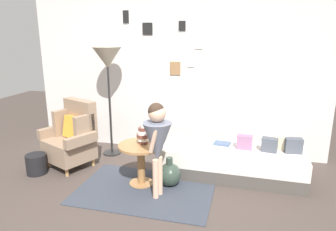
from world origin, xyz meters
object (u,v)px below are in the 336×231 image
vase_striped (143,135)px  book_on_daybed (222,143)px  floor_lamp (107,61)px  person_child (157,138)px  side_table (141,156)px  armchair (73,137)px  demijohn_near (169,174)px  magazine_basket (36,164)px  daybed (232,161)px

vase_striped → book_on_daybed: vase_striped is taller
floor_lamp → person_child: size_ratio=1.47×
side_table → book_on_daybed: 1.18m
side_table → book_on_daybed: size_ratio=2.62×
floor_lamp → side_table: bearing=-47.1°
armchair → demijohn_near: bearing=-10.0°
magazine_basket → floor_lamp: bearing=53.3°
side_table → vase_striped: size_ratio=2.09×
book_on_daybed → side_table: bearing=-145.6°
vase_striped → daybed: bearing=26.1°
book_on_daybed → armchair: bearing=-170.9°
vase_striped → side_table: bearing=-110.9°
vase_striped → floor_lamp: bearing=135.0°
side_table → person_child: bearing=-40.8°
side_table → book_on_daybed: side_table is taller
daybed → vase_striped: vase_striped is taller
person_child → demijohn_near: person_child is taller
vase_striped → floor_lamp: floor_lamp is taller
vase_striped → person_child: person_child is taller
floor_lamp → daybed: bearing=-8.7°
vase_striped → person_child: size_ratio=0.24×
daybed → magazine_basket: 2.73m
vase_striped → book_on_daybed: (0.95, 0.62, -0.24)m
daybed → person_child: bearing=-134.5°
daybed → side_table: size_ratio=3.33×
person_child → demijohn_near: size_ratio=3.01×
side_table → magazine_basket: size_ratio=2.06×
side_table → vase_striped: 0.27m
book_on_daybed → demijohn_near: bearing=-134.8°
vase_striped → armchair: bearing=166.9°
armchair → demijohn_near: (1.53, -0.27, -0.28)m
floor_lamp → demijohn_near: 1.97m
magazine_basket → armchair: bearing=47.5°
demijohn_near → floor_lamp: bearing=144.9°
side_table → floor_lamp: (-0.82, 0.88, 1.11)m
magazine_basket → book_on_daybed: bearing=16.3°
floor_lamp → book_on_daybed: (1.79, -0.22, -1.08)m
floor_lamp → vase_striped: bearing=-45.0°
demijohn_near → magazine_basket: (-1.89, -0.12, -0.01)m
floor_lamp → demijohn_near: bearing=-35.1°
armchair → magazine_basket: bearing=-132.5°
demijohn_near → armchair: bearing=170.0°
daybed → magazine_basket: bearing=-166.1°
book_on_daybed → demijohn_near: size_ratio=0.57×
daybed → vase_striped: size_ratio=6.95×
magazine_basket → daybed: bearing=13.9°
daybed → demijohn_near: (-0.76, -0.54, -0.05)m
armchair → floor_lamp: bearing=58.0°
armchair → vase_striped: size_ratio=3.52×
armchair → book_on_daybed: bearing=9.1°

